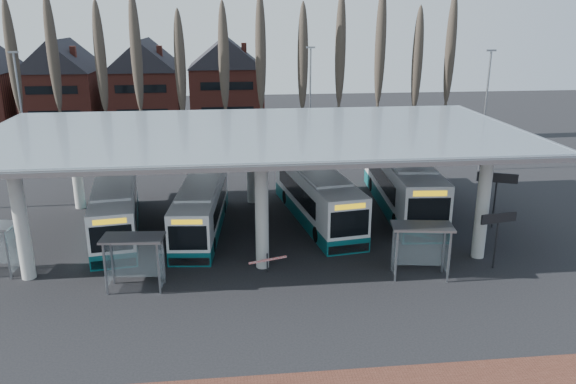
{
  "coord_description": "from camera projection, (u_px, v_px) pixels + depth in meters",
  "views": [
    {
      "loc": [
        -1.66,
        -24.92,
        12.9
      ],
      "look_at": [
        1.87,
        7.0,
        2.71
      ],
      "focal_mm": 35.0,
      "sensor_mm": 36.0,
      "label": 1
    }
  ],
  "objects": [
    {
      "name": "shelter_1",
      "position": [
        134.0,
        250.0,
        27.19
      ],
      "size": [
        3.07,
        1.73,
        2.74
      ],
      "rotation": [
        0.0,
        0.0,
        -0.09
      ],
      "color": "gray",
      "rests_on": "ground"
    },
    {
      "name": "lamp_post_a",
      "position": [
        22.0,
        113.0,
        45.03
      ],
      "size": [
        0.8,
        0.16,
        10.17
      ],
      "color": "slate",
      "rests_on": "ground"
    },
    {
      "name": "townhouse_row",
      "position": [
        105.0,
        76.0,
        65.92
      ],
      "size": [
        36.8,
        10.3,
        12.25
      ],
      "color": "maroon",
      "rests_on": "ground"
    },
    {
      "name": "info_sign_1",
      "position": [
        497.0,
        182.0,
        34.68
      ],
      "size": [
        2.28,
        1.03,
        3.58
      ],
      "rotation": [
        0.0,
        0.0,
        -0.39
      ],
      "color": "black",
      "rests_on": "ground"
    },
    {
      "name": "bus_0",
      "position": [
        116.0,
        208.0,
        34.6
      ],
      "size": [
        4.0,
        11.64,
        3.17
      ],
      "rotation": [
        0.0,
        0.0,
        0.14
      ],
      "color": "white",
      "rests_on": "ground"
    },
    {
      "name": "bus_1",
      "position": [
        201.0,
        208.0,
        34.79
      ],
      "size": [
        3.31,
        11.04,
        3.02
      ],
      "rotation": [
        0.0,
        0.0,
        -0.09
      ],
      "color": "white",
      "rests_on": "ground"
    },
    {
      "name": "barrier",
      "position": [
        268.0,
        261.0,
        28.86
      ],
      "size": [
        2.01,
        0.88,
        1.04
      ],
      "rotation": [
        0.0,
        0.0,
        0.31
      ],
      "color": "black",
      "rests_on": "ground"
    },
    {
      "name": "poplar_row",
      "position": [
        241.0,
        57.0,
        56.29
      ],
      "size": [
        45.1,
        1.1,
        14.5
      ],
      "color": "#473D33",
      "rests_on": "ground"
    },
    {
      "name": "lamp_post_c",
      "position": [
        485.0,
        109.0,
        47.11
      ],
      "size": [
        0.8,
        0.16,
        10.17
      ],
      "color": "slate",
      "rests_on": "ground"
    },
    {
      "name": "shelter_2",
      "position": [
        421.0,
        238.0,
        28.45
      ],
      "size": [
        3.23,
        1.96,
        2.82
      ],
      "rotation": [
        0.0,
        0.0,
        -0.15
      ],
      "color": "gray",
      "rests_on": "ground"
    },
    {
      "name": "bus_2",
      "position": [
        316.0,
        196.0,
        36.69
      ],
      "size": [
        4.33,
        12.31,
        3.35
      ],
      "rotation": [
        0.0,
        0.0,
        0.15
      ],
      "color": "white",
      "rests_on": "ground"
    },
    {
      "name": "bus_3",
      "position": [
        401.0,
        183.0,
        38.82
      ],
      "size": [
        3.73,
        13.38,
        3.67
      ],
      "rotation": [
        0.0,
        0.0,
        -0.07
      ],
      "color": "white",
      "rests_on": "ground"
    },
    {
      "name": "info_sign_0",
      "position": [
        498.0,
        222.0,
        29.13
      ],
      "size": [
        2.06,
        0.5,
        3.09
      ],
      "rotation": [
        0.0,
        0.0,
        0.19
      ],
      "color": "black",
      "rests_on": "ground"
    },
    {
      "name": "ground",
      "position": [
        266.0,
        288.0,
        27.68
      ],
      "size": [
        140.0,
        140.0,
        0.0
      ],
      "primitive_type": "plane",
      "color": "black",
      "rests_on": "ground"
    },
    {
      "name": "station_canopy",
      "position": [
        255.0,
        141.0,
        33.54
      ],
      "size": [
        32.0,
        16.0,
        6.34
      ],
      "color": "#B8B8B3",
      "rests_on": "ground"
    },
    {
      "name": "lamp_post_b",
      "position": [
        310.0,
        101.0,
        51.33
      ],
      "size": [
        0.8,
        0.16,
        10.17
      ],
      "color": "slate",
      "rests_on": "ground"
    }
  ]
}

